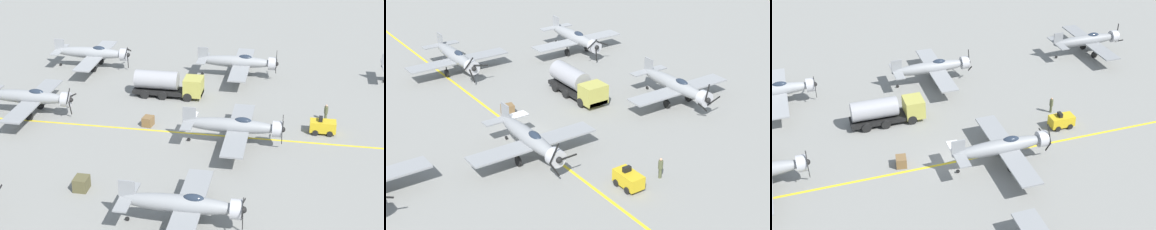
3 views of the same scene
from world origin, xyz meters
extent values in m
plane|color=gray|center=(0.00, 0.00, 0.00)|extent=(400.00, 400.00, 0.00)
cube|color=yellow|center=(0.00, 0.00, 0.00)|extent=(0.30, 160.00, 0.01)
ellipsoid|color=#949699|center=(-16.81, -16.38, 2.05)|extent=(1.50, 9.50, 1.42)
cylinder|color=#B7B7BC|center=(-16.81, -11.93, 2.05)|extent=(1.58, 0.90, 1.58)
ellipsoid|color=#232D3D|center=(-16.81, -15.24, 2.61)|extent=(0.80, 1.70, 0.76)
cube|color=#949699|center=(-16.81, -15.62, 1.71)|extent=(12.00, 2.10, 0.16)
cube|color=#949699|center=(-16.81, -20.47, 2.20)|extent=(4.40, 1.10, 0.12)
cube|color=#949699|center=(-16.81, -20.47, 2.85)|extent=(0.14, 1.30, 1.60)
sphere|color=black|center=(-16.81, -11.43, 2.05)|extent=(0.56, 0.56, 0.56)
cube|color=black|center=(-16.09, -11.43, 2.54)|extent=(1.53, 0.06, 1.09)
cube|color=black|center=(-17.60, -11.43, 2.44)|extent=(1.63, 0.06, 0.90)
cube|color=black|center=(-16.75, -11.43, 1.18)|extent=(0.26, 0.06, 1.76)
cylinder|color=black|center=(-18.31, -15.62, 1.08)|extent=(0.14, 0.14, 1.26)
cylinder|color=black|center=(-18.31, -15.62, 0.45)|extent=(0.22, 0.90, 0.90)
cylinder|color=black|center=(-15.31, -15.62, 1.08)|extent=(0.14, 0.14, 1.26)
cylinder|color=black|center=(-15.31, -15.62, 0.45)|extent=(0.22, 0.90, 0.90)
cylinder|color=black|center=(-16.81, -20.53, 0.18)|extent=(0.12, 0.36, 0.36)
ellipsoid|color=gray|center=(-1.57, -18.41, 2.05)|extent=(1.50, 9.50, 1.42)
cylinder|color=#B7B7BC|center=(-1.57, -13.96, 2.05)|extent=(1.58, 0.90, 1.58)
ellipsoid|color=#232D3D|center=(-1.57, -17.27, 2.61)|extent=(0.80, 1.70, 0.76)
cube|color=gray|center=(-1.57, -17.65, 1.71)|extent=(12.00, 2.10, 0.16)
sphere|color=black|center=(-1.57, -13.46, 2.05)|extent=(0.56, 0.56, 0.56)
cube|color=black|center=(-2.43, -13.46, 2.24)|extent=(1.74, 0.06, 0.51)
cube|color=black|center=(-1.31, -13.46, 1.22)|extent=(0.67, 0.06, 1.71)
cube|color=black|center=(-0.98, -13.46, 2.70)|extent=(1.28, 0.06, 1.39)
cylinder|color=black|center=(-3.07, -17.65, 1.08)|extent=(0.14, 0.14, 1.26)
cylinder|color=black|center=(-3.07, -17.65, 0.45)|extent=(0.22, 0.90, 0.90)
cylinder|color=black|center=(-0.07, -17.65, 1.08)|extent=(0.14, 0.14, 1.26)
cylinder|color=black|center=(-0.07, -17.65, 0.45)|extent=(0.22, 0.90, 0.90)
cylinder|color=black|center=(-18.11, 20.29, 0.18)|extent=(0.12, 0.36, 0.36)
ellipsoid|color=gray|center=(-16.74, 2.30, 2.05)|extent=(1.50, 9.50, 1.42)
cylinder|color=#B7B7BC|center=(-16.74, 6.75, 2.05)|extent=(1.58, 0.90, 1.58)
ellipsoid|color=#232D3D|center=(-16.74, 3.44, 2.61)|extent=(0.80, 1.70, 0.76)
cube|color=gray|center=(-16.74, 3.06, 1.71)|extent=(12.00, 2.10, 0.16)
cube|color=gray|center=(-16.74, -1.79, 2.20)|extent=(4.40, 1.10, 0.12)
cube|color=gray|center=(-16.74, -1.79, 2.85)|extent=(0.14, 1.30, 1.60)
sphere|color=black|center=(-16.74, 7.25, 2.05)|extent=(0.56, 0.56, 0.56)
cube|color=black|center=(-16.09, 7.25, 1.46)|extent=(1.39, 0.06, 1.27)
cube|color=black|center=(-16.56, 7.25, 2.91)|extent=(0.50, 0.06, 1.74)
cube|color=black|center=(-17.57, 7.25, 1.78)|extent=(1.71, 0.06, 0.67)
cylinder|color=black|center=(-18.24, 3.06, 1.08)|extent=(0.14, 0.14, 1.26)
cylinder|color=black|center=(-18.24, 3.06, 0.45)|extent=(0.22, 0.90, 0.90)
cylinder|color=black|center=(-15.24, 3.06, 1.08)|extent=(0.14, 0.14, 1.26)
cylinder|color=black|center=(-15.24, 3.06, 0.45)|extent=(0.22, 0.90, 0.90)
cylinder|color=black|center=(-16.74, -1.85, 0.18)|extent=(0.12, 0.36, 0.36)
ellipsoid|color=gray|center=(16.43, 1.81, 2.05)|extent=(1.50, 9.50, 1.42)
cylinder|color=#B7B7BC|center=(16.43, 6.26, 2.05)|extent=(1.58, 0.90, 1.58)
ellipsoid|color=#232D3D|center=(16.43, 2.95, 2.61)|extent=(0.80, 1.70, 0.76)
cube|color=gray|center=(16.43, 2.57, 1.71)|extent=(12.00, 2.10, 0.16)
cube|color=gray|center=(16.43, -2.28, 2.20)|extent=(4.40, 1.10, 0.12)
cube|color=gray|center=(16.43, -2.28, 2.85)|extent=(0.14, 1.30, 1.60)
sphere|color=black|center=(16.43, 6.76, 2.05)|extent=(0.56, 0.56, 0.56)
cube|color=black|center=(17.13, 6.76, 2.58)|extent=(1.48, 0.06, 1.17)
cube|color=black|center=(15.63, 6.76, 2.39)|extent=(1.67, 0.06, 0.80)
cube|color=black|center=(16.55, 6.76, 1.18)|extent=(0.36, 0.06, 1.75)
cylinder|color=black|center=(14.93, 2.57, 1.08)|extent=(0.14, 0.14, 1.26)
cylinder|color=black|center=(14.93, 2.57, 0.45)|extent=(0.22, 0.90, 0.90)
cylinder|color=black|center=(17.93, 2.57, 1.08)|extent=(0.14, 0.14, 1.26)
cylinder|color=black|center=(16.43, -2.34, 0.18)|extent=(0.12, 0.36, 0.36)
ellipsoid|color=gray|center=(1.75, 4.00, 2.05)|extent=(1.50, 9.50, 1.42)
cylinder|color=#B7B7BC|center=(1.75, 8.45, 2.05)|extent=(1.58, 0.90, 1.58)
ellipsoid|color=#232D3D|center=(1.75, 5.14, 2.61)|extent=(0.80, 1.70, 0.76)
cube|color=gray|center=(1.75, 4.76, 1.71)|extent=(12.00, 2.10, 0.16)
cube|color=gray|center=(1.75, -0.09, 2.20)|extent=(4.40, 1.10, 0.12)
cube|color=gray|center=(1.75, -0.09, 2.85)|extent=(0.14, 1.30, 1.60)
sphere|color=black|center=(1.75, 8.95, 2.05)|extent=(0.56, 0.56, 0.56)
cube|color=black|center=(2.17, 8.95, 2.82)|extent=(0.97, 0.06, 1.60)
cube|color=black|center=(0.87, 8.95, 2.03)|extent=(1.75, 0.06, 0.18)
cube|color=black|center=(2.20, 8.95, 1.30)|extent=(1.03, 0.06, 1.57)
cylinder|color=black|center=(0.25, 4.76, 1.08)|extent=(0.14, 0.14, 1.26)
cylinder|color=black|center=(0.25, 4.76, 0.45)|extent=(0.22, 0.90, 0.90)
cylinder|color=black|center=(3.25, 4.76, 1.08)|extent=(0.14, 0.14, 1.26)
cylinder|color=black|center=(3.25, 4.76, 0.45)|extent=(0.22, 0.90, 0.90)
cylinder|color=black|center=(1.75, -0.15, 0.18)|extent=(0.12, 0.36, 0.36)
cube|color=black|center=(-9.26, -4.60, 0.62)|extent=(2.25, 8.00, 0.40)
cube|color=#B2AD4C|center=(-9.26, -1.64, 1.42)|extent=(2.50, 2.08, 2.00)
cylinder|color=#9E9EA3|center=(-9.26, -5.92, 1.93)|extent=(2.10, 4.96, 2.10)
cylinder|color=black|center=(-10.44, -2.12, 0.50)|extent=(0.30, 1.00, 1.00)
cylinder|color=black|center=(-8.07, -2.12, 0.50)|extent=(0.30, 1.00, 1.00)
cylinder|color=black|center=(-10.44, -5.00, 0.50)|extent=(0.30, 1.00, 1.00)
cylinder|color=black|center=(-8.07, -5.00, 0.50)|extent=(0.30, 1.00, 1.00)
cylinder|color=black|center=(-10.44, -7.08, 0.50)|extent=(0.30, 1.00, 1.00)
cylinder|color=black|center=(-8.07, -7.08, 0.50)|extent=(0.30, 1.00, 1.00)
cube|color=gold|center=(-2.41, 12.86, 0.80)|extent=(1.40, 2.60, 1.10)
cube|color=black|center=(-2.41, 12.60, 1.57)|extent=(0.70, 0.36, 0.44)
cylinder|color=black|center=(-3.10, 13.57, 0.30)|extent=(0.20, 0.60, 0.60)
cylinder|color=black|center=(-1.72, 13.57, 0.30)|extent=(0.20, 0.60, 0.60)
cylinder|color=black|center=(-3.10, 12.14, 0.30)|extent=(0.20, 0.60, 0.60)
cylinder|color=black|center=(-1.72, 12.14, 0.30)|extent=(0.20, 0.60, 0.60)
cylinder|color=#515638|center=(-5.53, 13.18, 0.44)|extent=(0.28, 0.28, 0.89)
cylinder|color=#515638|center=(-5.53, 13.18, 1.26)|extent=(0.41, 0.41, 0.74)
sphere|color=tan|center=(-5.53, 13.18, 1.75)|extent=(0.24, 0.24, 0.24)
cube|color=brown|center=(12.51, -7.45, 0.59)|extent=(1.43, 1.19, 1.18)
cube|color=brown|center=(-1.05, -4.95, 0.50)|extent=(1.34, 1.17, 1.00)
camera|label=1|loc=(57.47, 10.30, 28.33)|focal=60.00mm
camera|label=2|loc=(26.16, 47.32, 27.83)|focal=60.00mm
camera|label=3|loc=(40.15, -12.48, 30.87)|focal=50.00mm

